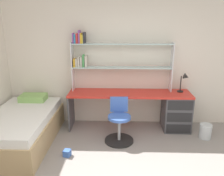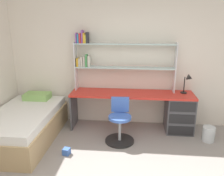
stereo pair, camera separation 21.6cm
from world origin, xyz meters
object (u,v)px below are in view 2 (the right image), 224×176
(bookshelf_hutch, at_px, (111,56))
(bed_platform, at_px, (24,125))
(swivel_chair, at_px, (120,125))
(toy_block_blue_1, at_px, (66,151))
(desk, at_px, (165,109))
(waste_bin, at_px, (208,134))
(desk_lamp, at_px, (188,81))

(bookshelf_hutch, relative_size, bed_platform, 1.06)
(swivel_chair, relative_size, toy_block_blue_1, 7.33)
(desk, relative_size, bookshelf_hutch, 1.21)
(toy_block_blue_1, bearing_deg, waste_bin, 15.57)
(bed_platform, bearing_deg, toy_block_blue_1, -24.80)
(desk_lamp, relative_size, bed_platform, 0.21)
(bed_platform, bearing_deg, desk_lamp, 13.00)
(desk_lamp, xyz_separation_m, waste_bin, (0.34, -0.43, -0.87))
(desk, distance_m, desk_lamp, 0.70)
(swivel_chair, distance_m, waste_bin, 1.61)
(waste_bin, xyz_separation_m, toy_block_blue_1, (-2.42, -0.68, -0.08))
(desk, distance_m, toy_block_blue_1, 2.02)
(bookshelf_hutch, distance_m, waste_bin, 2.30)
(bookshelf_hutch, distance_m, bed_platform, 2.05)
(desk_lamp, distance_m, swivel_chair, 1.54)
(bookshelf_hutch, distance_m, desk_lamp, 1.54)
(bookshelf_hutch, distance_m, swivel_chair, 1.33)
(swivel_chair, bearing_deg, desk, 31.35)
(waste_bin, bearing_deg, bookshelf_hutch, 163.75)
(bookshelf_hutch, relative_size, toy_block_blue_1, 18.28)
(desk, bearing_deg, toy_block_blue_1, -148.07)
(desk_lamp, relative_size, waste_bin, 1.42)
(desk_lamp, distance_m, bed_platform, 3.14)
(desk, bearing_deg, swivel_chair, -148.65)
(desk_lamp, bearing_deg, bookshelf_hutch, 175.92)
(bookshelf_hutch, xyz_separation_m, toy_block_blue_1, (-0.60, -1.21, -1.38))
(desk_lamp, distance_m, waste_bin, 1.02)
(desk_lamp, bearing_deg, toy_block_blue_1, -152.15)
(desk, bearing_deg, bookshelf_hutch, 171.63)
(desk, distance_m, waste_bin, 0.88)
(desk, height_order, waste_bin, desk)
(waste_bin, bearing_deg, toy_block_blue_1, -164.43)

